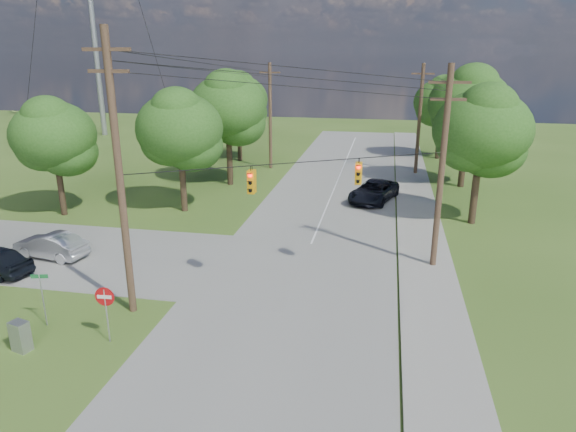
% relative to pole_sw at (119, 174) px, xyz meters
% --- Properties ---
extents(ground, '(140.00, 140.00, 0.00)m').
position_rel_pole_sw_xyz_m(ground, '(4.60, -0.40, -6.23)').
color(ground, '#3C5C1E').
rests_on(ground, ground).
extents(main_road, '(10.00, 100.00, 0.03)m').
position_rel_pole_sw_xyz_m(main_road, '(6.60, 4.60, -6.21)').
color(main_road, gray).
rests_on(main_road, ground).
extents(sidewalk_east, '(2.60, 100.00, 0.12)m').
position_rel_pole_sw_xyz_m(sidewalk_east, '(13.30, 4.60, -6.17)').
color(sidewalk_east, gray).
rests_on(sidewalk_east, ground).
extents(pole_sw, '(2.00, 0.32, 12.00)m').
position_rel_pole_sw_xyz_m(pole_sw, '(0.00, 0.00, 0.00)').
color(pole_sw, brown).
rests_on(pole_sw, ground).
extents(pole_ne, '(2.00, 0.32, 10.50)m').
position_rel_pole_sw_xyz_m(pole_ne, '(13.50, 7.60, -0.76)').
color(pole_ne, brown).
rests_on(pole_ne, ground).
extents(pole_north_e, '(2.00, 0.32, 10.00)m').
position_rel_pole_sw_xyz_m(pole_north_e, '(13.50, 29.60, -1.10)').
color(pole_north_e, brown).
rests_on(pole_north_e, ground).
extents(pole_north_w, '(2.00, 0.32, 10.00)m').
position_rel_pole_sw_xyz_m(pole_north_w, '(-0.40, 29.60, -1.10)').
color(pole_north_w, brown).
rests_on(pole_north_w, ground).
extents(power_lines, '(13.93, 29.62, 4.93)m').
position_rel_pole_sw_xyz_m(power_lines, '(6.10, 11.14, 2.93)').
color(power_lines, black).
rests_on(power_lines, ground).
extents(traffic_signals, '(4.91, 3.27, 1.05)m').
position_rel_pole_sw_xyz_m(traffic_signals, '(7.15, 4.03, -0.73)').
color(traffic_signals, orange).
rests_on(traffic_signals, ground).
extents(tree_w_near, '(6.00, 6.00, 8.40)m').
position_rel_pole_sw_xyz_m(tree_w_near, '(-3.40, 14.60, -0.30)').
color(tree_w_near, '#3F2D1F').
rests_on(tree_w_near, ground).
extents(tree_w_mid, '(6.40, 6.40, 9.22)m').
position_rel_pole_sw_xyz_m(tree_w_mid, '(-2.40, 22.60, 0.35)').
color(tree_w_mid, '#3F2D1F').
rests_on(tree_w_mid, ground).
extents(tree_w_far, '(6.00, 6.00, 8.73)m').
position_rel_pole_sw_xyz_m(tree_w_far, '(-4.40, 32.60, 0.02)').
color(tree_w_far, '#3F2D1F').
rests_on(tree_w_far, ground).
extents(tree_e_near, '(6.20, 6.20, 8.81)m').
position_rel_pole_sw_xyz_m(tree_e_near, '(16.60, 15.60, 0.02)').
color(tree_e_near, '#3F2D1F').
rests_on(tree_e_near, ground).
extents(tree_e_mid, '(6.60, 6.60, 9.64)m').
position_rel_pole_sw_xyz_m(tree_e_mid, '(17.10, 25.60, 0.68)').
color(tree_e_mid, '#3F2D1F').
rests_on(tree_e_mid, ground).
extents(tree_e_far, '(5.80, 5.80, 8.32)m').
position_rel_pole_sw_xyz_m(tree_e_far, '(16.10, 37.60, -0.31)').
color(tree_e_far, '#3F2D1F').
rests_on(tree_e_far, ground).
extents(tree_cross_n, '(5.60, 5.60, 7.91)m').
position_rel_pole_sw_xyz_m(tree_cross_n, '(-11.40, 12.10, -0.63)').
color(tree_cross_n, '#3F2D1F').
rests_on(tree_cross_n, ground).
extents(car_cross_silver, '(4.44, 2.15, 1.40)m').
position_rel_pole_sw_xyz_m(car_cross_silver, '(-7.34, 4.82, -5.49)').
color(car_cross_silver, '#A3A5AA').
rests_on(car_cross_silver, cross_road).
extents(car_main_north, '(4.16, 6.12, 1.56)m').
position_rel_pole_sw_xyz_m(car_main_north, '(9.95, 19.63, -5.42)').
color(car_main_north, black).
rests_on(car_main_north, main_road).
extents(control_cabinet, '(0.78, 0.65, 1.22)m').
position_rel_pole_sw_xyz_m(control_cabinet, '(-2.70, -3.78, -5.62)').
color(control_cabinet, '#95989A').
rests_on(control_cabinet, ground).
extents(do_not_enter_sign, '(0.79, 0.11, 2.37)m').
position_rel_pole_sw_xyz_m(do_not_enter_sign, '(0.30, -2.56, -4.50)').
color(do_not_enter_sign, '#95989A').
rests_on(do_not_enter_sign, ground).
extents(street_name_sign, '(0.69, 0.19, 2.34)m').
position_rel_pole_sw_xyz_m(street_name_sign, '(-2.97, -1.89, -4.71)').
color(street_name_sign, '#95989A').
rests_on(street_name_sign, ground).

